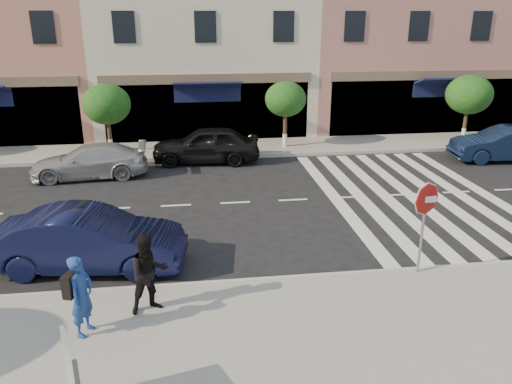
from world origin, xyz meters
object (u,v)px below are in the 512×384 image
Objects in this scene: car_far_left at (89,161)px; car_far_mid at (206,145)px; poster_board at (74,382)px; car_far_right at (505,144)px; car_near_mid at (89,240)px; stop_sign at (425,207)px; walker at (149,274)px; photographer at (82,296)px.

car_far_left is 0.97× the size of car_far_mid.
poster_board is at bearing -5.27° from car_far_mid.
car_far_left is at bearing -84.29° from car_far_right.
car_far_mid reaches higher than car_near_mid.
walker is at bearing -174.91° from stop_sign.
walker is at bearing -138.59° from car_near_mid.
car_near_mid is 1.04× the size of car_far_right.
car_far_mid is at bearing 111.06° from stop_sign.
photographer is 0.37× the size of car_far_right.
photographer is at bearing -171.43° from stop_sign.
car_near_mid is 1.06× the size of car_far_left.
photographer is 1.17× the size of poster_board.
photographer is 12.56m from car_far_mid.
car_far_right is at bearing 88.09° from car_far_mid.
stop_sign is 1.33× the size of walker.
walker is 0.37× the size of car_near_mid.
car_far_left is (-2.97, 10.10, -0.37)m from walker.
car_far_right is at bearing 86.46° from car_far_left.
walker is (-6.30, -0.83, -0.82)m from stop_sign.
poster_board is (-7.23, -3.72, -1.00)m from stop_sign.
car_far_right is (17.43, 0.00, 0.10)m from car_far_left.
walker reaches higher than photographer.
walker is 0.38× the size of car_far_right.
photographer is 10.87m from car_far_left.
car_far_left is at bearing 83.83° from walker.
walker is 2.88m from car_near_mid.
walker is at bearing 49.40° from poster_board.
car_far_left is (-2.03, 12.98, -0.19)m from poster_board.
photographer is at bearing -49.93° from car_far_right.
car_far_right is (15.40, 12.98, -0.09)m from poster_board.
walker reaches higher than car_far_left.
stop_sign reaches higher than car_far_mid.
car_far_mid is at bearing -12.37° from car_near_mid.
stop_sign is 8.19m from poster_board.
poster_board is 14.71m from car_far_mid.
car_far_mid is (2.56, 14.48, -0.05)m from poster_board.
stop_sign reaches higher than car_near_mid.
photographer is 0.37× the size of car_far_left.
car_far_left is 0.99× the size of car_far_right.
car_far_mid is (1.63, 11.60, -0.23)m from walker.
poster_board is 0.32× the size of car_far_left.
walker reaches higher than car_near_mid.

